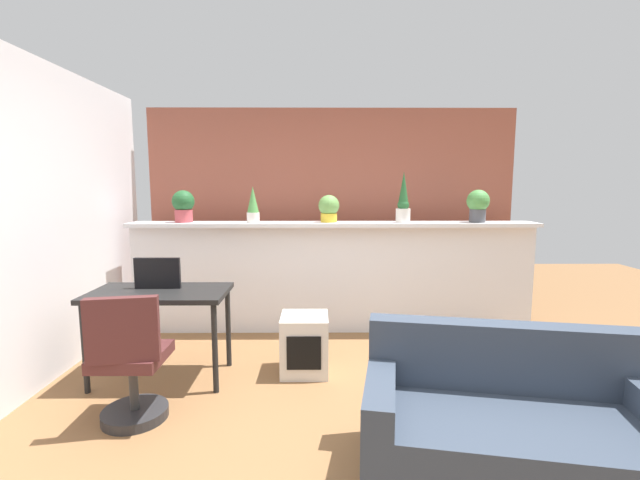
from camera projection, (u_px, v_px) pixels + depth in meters
name	position (u px, v px, depth m)	size (l,w,h in m)	color
ground_plane	(344.00, 434.00, 2.78)	(12.00, 12.00, 0.00)	brown
divider_wall	(333.00, 279.00, 4.69)	(4.33, 0.16, 1.17)	silver
plant_shelf	(334.00, 224.00, 4.57)	(4.33, 0.36, 0.04)	silver
brick_wall_behind	(332.00, 214.00, 5.20)	(4.33, 0.10, 2.50)	#9E5442
potted_plant_0	(183.00, 205.00, 4.55)	(0.23, 0.23, 0.34)	#B7474C
potted_plant_1	(253.00, 205.00, 4.51)	(0.13, 0.13, 0.38)	silver
potted_plant_2	(329.00, 208.00, 4.58)	(0.22, 0.22, 0.29)	gold
potted_plant_3	(403.00, 202.00, 4.53)	(0.15, 0.15, 0.54)	silver
potted_plant_4	(478.00, 204.00, 4.56)	(0.24, 0.24, 0.35)	#4C4C51
desk	(160.00, 301.00, 3.50)	(1.10, 0.60, 0.75)	black
tv_monitor	(157.00, 273.00, 3.55)	(0.38, 0.04, 0.26)	black
office_chair	(130.00, 368.00, 2.86)	(0.48, 0.48, 0.91)	#262628
side_cube_shelf	(305.00, 344.00, 3.67)	(0.40, 0.41, 0.50)	silver
couch	(510.00, 430.00, 2.32)	(1.67, 1.03, 0.80)	#333D4C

